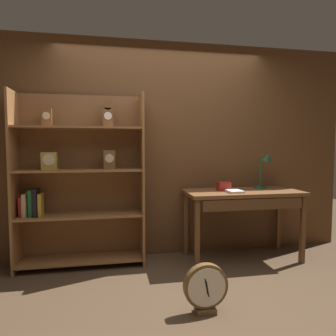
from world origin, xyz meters
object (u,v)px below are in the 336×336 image
(open_repair_manual, at_px, (234,191))
(bookshelf, at_px, (78,182))
(toolbox_small, at_px, (224,186))
(round_clock_large, at_px, (206,288))
(desk_lamp, at_px, (265,167))
(workbench, at_px, (243,199))

(open_repair_manual, bearing_deg, bookshelf, 171.53)
(toolbox_small, xyz_separation_m, open_repair_manual, (0.07, -0.15, -0.04))
(bookshelf, xyz_separation_m, round_clock_large, (1.09, -1.21, -0.74))
(desk_lamp, relative_size, round_clock_large, 1.14)
(bookshelf, height_order, workbench, bookshelf)
(toolbox_small, height_order, open_repair_manual, toolbox_small)
(toolbox_small, bearing_deg, workbench, -16.42)
(round_clock_large, bearing_deg, desk_lamp, 45.91)
(bookshelf, xyz_separation_m, workbench, (1.87, -0.19, -0.22))
(workbench, xyz_separation_m, round_clock_large, (-0.78, -1.02, -0.51))
(toolbox_small, bearing_deg, bookshelf, 175.60)
(workbench, height_order, round_clock_large, workbench)
(toolbox_small, bearing_deg, round_clock_large, -117.45)
(toolbox_small, bearing_deg, open_repair_manual, -64.75)
(workbench, distance_m, round_clock_large, 1.38)
(desk_lamp, distance_m, round_clock_large, 1.84)
(desk_lamp, distance_m, open_repair_manual, 0.60)
(bookshelf, height_order, open_repair_manual, bookshelf)
(bookshelf, bearing_deg, round_clock_large, -47.85)
(open_repair_manual, bearing_deg, round_clock_large, -123.46)
(workbench, bearing_deg, open_repair_manual, -150.80)
(bookshelf, height_order, toolbox_small, bookshelf)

